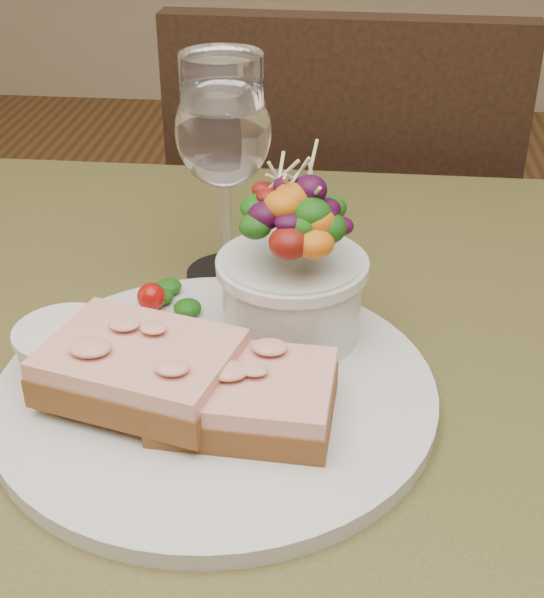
# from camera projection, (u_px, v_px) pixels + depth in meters

# --- Properties ---
(cafe_table) EXTENTS (0.80, 0.80, 0.75)m
(cafe_table) POSITION_uv_depth(u_px,v_px,m) (276.00, 495.00, 0.63)
(cafe_table) COLOR #3F3C1B
(cafe_table) RESTS_ON ground
(chair_far) EXTENTS (0.43, 0.43, 0.90)m
(chair_far) POSITION_uv_depth(u_px,v_px,m) (336.00, 376.00, 1.36)
(chair_far) COLOR black
(chair_far) RESTS_ON ground
(dinner_plate) EXTENTS (0.30, 0.30, 0.01)m
(dinner_plate) POSITION_uv_depth(u_px,v_px,m) (216.00, 392.00, 0.56)
(dinner_plate) COLOR silver
(dinner_plate) RESTS_ON cafe_table
(sandwich_front) EXTENTS (0.12, 0.09, 0.03)m
(sandwich_front) POSITION_uv_depth(u_px,v_px,m) (245.00, 396.00, 0.52)
(sandwich_front) COLOR #523115
(sandwich_front) RESTS_ON dinner_plate
(sandwich_back) EXTENTS (0.14, 0.12, 0.03)m
(sandwich_back) POSITION_uv_depth(u_px,v_px,m) (141.00, 367.00, 0.53)
(sandwich_back) COLOR #523115
(sandwich_back) RESTS_ON dinner_plate
(ramekin) EXTENTS (0.06, 0.06, 0.04)m
(ramekin) POSITION_uv_depth(u_px,v_px,m) (67.00, 349.00, 0.56)
(ramekin) COLOR silver
(ramekin) RESTS_ON dinner_plate
(salad_bowl) EXTENTS (0.10, 0.10, 0.13)m
(salad_bowl) POSITION_uv_depth(u_px,v_px,m) (292.00, 261.00, 0.59)
(salad_bowl) COLOR silver
(salad_bowl) RESTS_ON dinner_plate
(garnish) EXTENTS (0.05, 0.04, 0.02)m
(garnish) POSITION_uv_depth(u_px,v_px,m) (166.00, 297.00, 0.64)
(garnish) COLOR #123D0B
(garnish) RESTS_ON dinner_plate
(wine_glass) EXTENTS (0.08, 0.08, 0.18)m
(wine_glass) POSITION_uv_depth(u_px,v_px,m) (223.00, 138.00, 0.65)
(wine_glass) COLOR white
(wine_glass) RESTS_ON cafe_table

